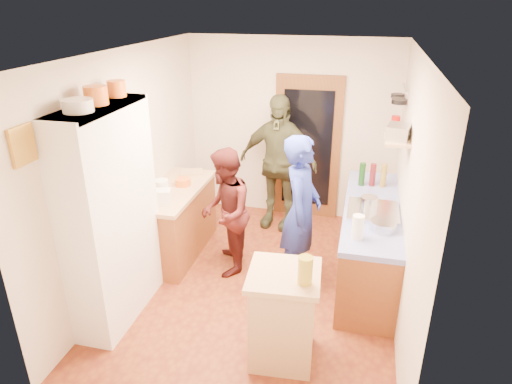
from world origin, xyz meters
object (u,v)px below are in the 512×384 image
at_px(right_counter_base, 369,243).
at_px(person_hob, 304,214).
at_px(person_left, 228,211).
at_px(hutch_body, 111,217).
at_px(island_base, 283,318).
at_px(person_back, 279,163).

bearing_deg(right_counter_base, person_hob, -154.58).
distance_m(right_counter_base, person_hob, 0.94).
xyz_separation_m(right_counter_base, person_left, (-1.64, -0.24, 0.35)).
height_order(hutch_body, person_hob, hutch_body).
xyz_separation_m(island_base, person_left, (-0.91, 1.33, 0.34)).
bearing_deg(person_back, person_left, -97.12).
distance_m(island_base, person_hob, 1.31).
height_order(right_counter_base, person_left, person_left).
xyz_separation_m(right_counter_base, person_back, (-1.29, 1.02, 0.54)).
xyz_separation_m(right_counter_base, island_base, (-0.73, -1.58, 0.01)).
distance_m(island_base, person_back, 2.71).
xyz_separation_m(person_left, person_back, (0.35, 1.26, 0.19)).
distance_m(right_counter_base, person_left, 1.69).
xyz_separation_m(hutch_body, person_back, (1.21, 2.32, -0.14)).
bearing_deg(hutch_body, person_hob, 28.31).
relative_size(hutch_body, person_left, 1.44).
relative_size(island_base, person_left, 0.56).
height_order(person_hob, person_left, person_hob).
bearing_deg(person_hob, person_back, 23.94).
bearing_deg(person_hob, island_base, -177.45).
bearing_deg(person_back, hutch_body, -109.04).
bearing_deg(island_base, person_hob, 90.41).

